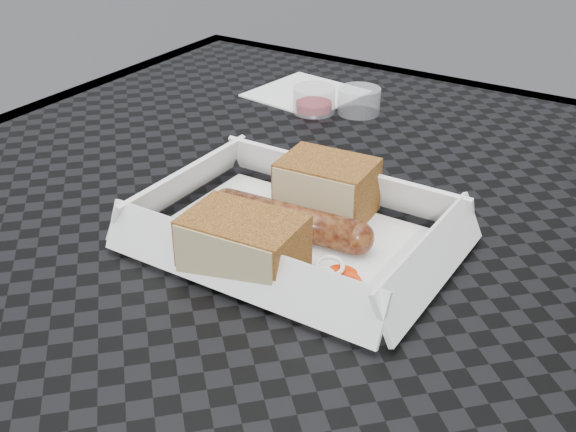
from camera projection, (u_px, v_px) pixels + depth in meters
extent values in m
cube|color=black|center=(297.00, 199.00, 0.68)|extent=(0.80, 0.80, 0.01)
cube|color=black|center=(449.00, 90.00, 0.96)|extent=(0.80, 0.03, 0.03)
cube|color=black|center=(21.00, 124.00, 0.86)|extent=(0.03, 0.80, 0.03)
cylinder|color=black|center=(232.00, 258.00, 1.28)|extent=(0.03, 0.03, 0.73)
cube|color=white|center=(295.00, 241.00, 0.59)|extent=(0.22, 0.15, 0.00)
cylinder|color=brown|center=(290.00, 220.00, 0.59)|extent=(0.12, 0.04, 0.03)
sphere|color=brown|center=(357.00, 238.00, 0.56)|extent=(0.03, 0.03, 0.03)
sphere|color=brown|center=(227.00, 204.00, 0.61)|extent=(0.03, 0.03, 0.03)
cube|color=brown|center=(327.00, 187.00, 0.62)|extent=(0.08, 0.06, 0.05)
cube|color=brown|center=(243.00, 244.00, 0.54)|extent=(0.09, 0.06, 0.04)
cylinder|color=red|center=(333.00, 278.00, 0.54)|extent=(0.02, 0.02, 0.00)
torus|color=white|center=(338.00, 285.00, 0.53)|extent=(0.02, 0.02, 0.00)
cube|color=#B2D17F|center=(347.00, 281.00, 0.53)|extent=(0.02, 0.02, 0.00)
cube|color=white|center=(306.00, 94.00, 0.91)|extent=(0.13, 0.13, 0.00)
cylinder|color=maroon|center=(314.00, 100.00, 0.85)|extent=(0.05, 0.05, 0.03)
cylinder|color=silver|center=(359.00, 101.00, 0.84)|extent=(0.05, 0.05, 0.03)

